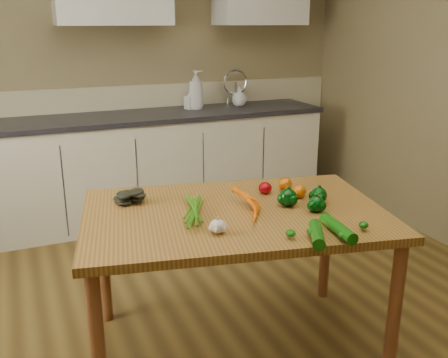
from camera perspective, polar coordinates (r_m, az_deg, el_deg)
room at (r=2.25m, az=1.62°, el=7.78°), size 4.04×5.04×2.64m
counter_run at (r=4.35m, az=-7.08°, el=1.77°), size 2.84×0.64×1.14m
table at (r=2.42m, az=1.25°, el=-5.51°), size 1.59×1.19×0.77m
soap_bottle_a at (r=4.38m, az=-3.21°, el=10.14°), size 0.18×0.18×0.33m
soap_bottle_b at (r=4.40m, az=-3.93°, el=9.07°), size 0.10×0.10×0.17m
soap_bottle_c at (r=4.56m, az=1.77°, el=9.44°), size 0.17×0.17×0.17m
carrot_bunch at (r=2.36m, az=0.97°, el=-2.94°), size 0.30×0.25×0.07m
leafy_greens at (r=2.53m, az=-10.61°, el=-1.45°), size 0.20×0.18×0.10m
garlic_bulb at (r=2.13m, az=-0.73°, el=-5.43°), size 0.07×0.07×0.06m
pepper_a at (r=2.45m, az=7.33°, el=-2.11°), size 0.09×0.09×0.09m
pepper_b at (r=2.52m, az=10.78°, el=-1.85°), size 0.08×0.08×0.08m
pepper_c at (r=2.40m, az=10.52°, el=-2.85°), size 0.08×0.08×0.08m
tomato_a at (r=2.62m, az=4.73°, el=-1.03°), size 0.07×0.07×0.06m
tomato_b at (r=2.69m, az=7.00°, el=-0.56°), size 0.07×0.07×0.07m
tomato_c at (r=2.58m, az=8.57°, el=-1.41°), size 0.08×0.08×0.07m
zucchini_a at (r=2.18m, az=12.90°, el=-5.49°), size 0.08×0.25×0.05m
zucchini_b at (r=2.10m, az=10.55°, el=-6.22°), size 0.15×0.21×0.05m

